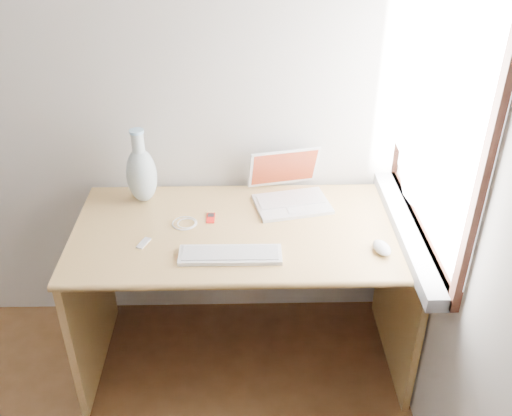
{
  "coord_description": "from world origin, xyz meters",
  "views": [
    {
      "loc": [
        1.01,
        -0.67,
        2.13
      ],
      "look_at": [
        1.06,
        1.35,
        0.87
      ],
      "focal_mm": 40.0,
      "sensor_mm": 36.0,
      "label": 1
    }
  ],
  "objects_px": {
    "laptop": "(292,191)",
    "vase": "(141,173)",
    "desk": "(245,258)",
    "external_keyboard": "(230,255)"
  },
  "relations": [
    {
      "from": "laptop",
      "to": "vase",
      "type": "relative_size",
      "value": 1.04
    },
    {
      "from": "external_keyboard",
      "to": "desk",
      "type": "bearing_deg",
      "value": 79.59
    },
    {
      "from": "laptop",
      "to": "vase",
      "type": "distance_m",
      "value": 0.68
    },
    {
      "from": "desk",
      "to": "vase",
      "type": "xyz_separation_m",
      "value": [
        -0.46,
        0.15,
        0.37
      ]
    },
    {
      "from": "desk",
      "to": "external_keyboard",
      "type": "distance_m",
      "value": 0.38
    },
    {
      "from": "desk",
      "to": "external_keyboard",
      "type": "relative_size",
      "value": 3.57
    },
    {
      "from": "desk",
      "to": "laptop",
      "type": "xyz_separation_m",
      "value": [
        0.22,
        0.13,
        0.27
      ]
    },
    {
      "from": "external_keyboard",
      "to": "vase",
      "type": "distance_m",
      "value": 0.61
    },
    {
      "from": "desk",
      "to": "laptop",
      "type": "distance_m",
      "value": 0.38
    },
    {
      "from": "external_keyboard",
      "to": "laptop",
      "type": "bearing_deg",
      "value": 57.44
    }
  ]
}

